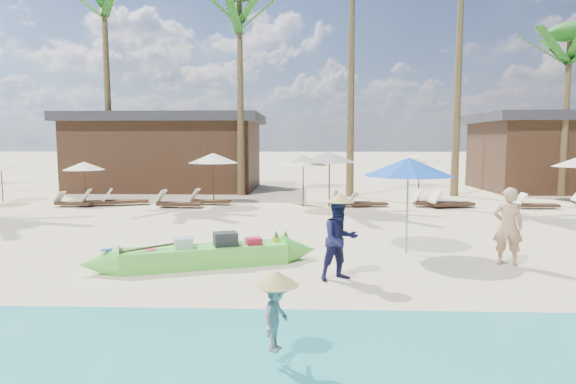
{
  "coord_description": "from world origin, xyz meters",
  "views": [
    {
      "loc": [
        -0.1,
        -10.09,
        2.74
      ],
      "look_at": [
        -0.53,
        2.0,
        1.47
      ],
      "focal_mm": 30.0,
      "sensor_mm": 36.0,
      "label": 1
    }
  ],
  "objects": [
    {
      "name": "ground",
      "position": [
        0.0,
        0.0,
        0.0
      ],
      "size": [
        240.0,
        240.0,
        0.0
      ],
      "primitive_type": "plane",
      "color": "beige",
      "rests_on": "ground"
    },
    {
      "name": "green_canoe",
      "position": [
        -2.29,
        0.22,
        0.25
      ],
      "size": [
        5.57,
        2.21,
        0.73
      ],
      "rotation": [
        0.0,
        0.0,
        0.33
      ],
      "color": "#5BE245",
      "rests_on": "ground"
    },
    {
      "name": "tourist",
      "position": [
        4.4,
        0.56,
        0.87
      ],
      "size": [
        0.72,
        0.56,
        1.74
      ],
      "primitive_type": "imported",
      "rotation": [
        0.0,
        0.0,
        2.9
      ],
      "color": "tan",
      "rests_on": "ground"
    },
    {
      "name": "vendor_green",
      "position": [
        0.59,
        -0.71,
        0.81
      ],
      "size": [
        0.97,
        0.88,
        1.62
      ],
      "primitive_type": "imported",
      "rotation": [
        0.0,
        0.0,
        0.42
      ],
      "color": "#16173E",
      "rests_on": "ground"
    },
    {
      "name": "vendor_yellow",
      "position": [
        -0.44,
        -4.43,
        0.62
      ],
      "size": [
        0.51,
        0.65,
        0.89
      ],
      "primitive_type": "imported",
      "rotation": [
        0.0,
        0.0,
        1.22
      ],
      "color": "gray",
      "rests_on": "ground"
    },
    {
      "name": "blue_umbrella",
      "position": [
        2.41,
        1.66,
        2.13
      ],
      "size": [
        2.19,
        2.19,
        2.35
      ],
      "color": "#99999E",
      "rests_on": "ground"
    },
    {
      "name": "resort_parasol_2",
      "position": [
        -13.89,
        11.21,
        1.67
      ],
      "size": [
        1.8,
        1.8,
        1.85
      ],
      "color": "#3C2518",
      "rests_on": "ground"
    },
    {
      "name": "resort_parasol_3",
      "position": [
        -9.85,
        10.76,
        1.67
      ],
      "size": [
        1.8,
        1.8,
        1.85
      ],
      "color": "#3C2518",
      "rests_on": "ground"
    },
    {
      "name": "lounger_3_left",
      "position": [
        -9.93,
        9.67,
        0.19
      ],
      "size": [
        1.69,
        0.69,
        0.56
      ],
      "rotation": [
        0.0,
        0.0,
        -0.11
      ],
      "color": "#3C2518",
      "rests_on": "ground"
    },
    {
      "name": "lounger_3_right",
      "position": [
        -8.75,
        10.01,
        0.22
      ],
      "size": [
        1.98,
        1.02,
        0.65
      ],
      "rotation": [
        0.0,
        0.0,
        0.24
      ],
      "color": "#3C2518",
      "rests_on": "ground"
    },
    {
      "name": "resort_parasol_4",
      "position": [
        -4.09,
        10.64,
        2.02
      ],
      "size": [
        2.18,
        2.18,
        2.24
      ],
      "color": "#3C2518",
      "rests_on": "ground"
    },
    {
      "name": "lounger_4_left",
      "position": [
        -7.94,
        10.27,
        0.21
      ],
      "size": [
        1.97,
        1.11,
        0.64
      ],
      "rotation": [
        0.0,
        0.0,
        0.3
      ],
      "color": "#3C2518",
      "rests_on": "ground"
    },
    {
      "name": "lounger_4_right",
      "position": [
        -5.45,
        9.54,
        0.22
      ],
      "size": [
        1.95,
        0.69,
        0.65
      ],
      "rotation": [
        0.0,
        0.0,
        -0.05
      ],
      "color": "#3C2518",
      "rests_on": "ground"
    },
    {
      "name": "resort_parasol_5",
      "position": [
        -0.18,
        9.88,
        1.96
      ],
      "size": [
        2.11,
        2.11,
        2.18
      ],
      "color": "#3C2518",
      "rests_on": "ground"
    },
    {
      "name": "lounger_5_left",
      "position": [
        -4.3,
        10.54,
        0.2
      ],
      "size": [
        1.83,
        0.71,
        0.61
      ],
      "rotation": [
        0.0,
        0.0,
        -0.09
      ],
      "color": "#3C2518",
      "rests_on": "ground"
    },
    {
      "name": "resort_parasol_6",
      "position": [
        0.91,
        9.9,
        2.1
      ],
      "size": [
        2.27,
        2.27,
        2.33
      ],
      "color": "#3C2518",
      "rests_on": "ground"
    },
    {
      "name": "lounger_6_left",
      "position": [
        1.71,
        10.07,
        0.21
      ],
      "size": [
        1.88,
        0.76,
        0.62
      ],
      "rotation": [
        0.0,
        0.0,
        0.11
      ],
      "color": "#3C2518",
      "rests_on": "ground"
    },
    {
      "name": "lounger_6_right",
      "position": [
        2.47,
        10.02,
        0.18
      ],
      "size": [
        1.69,
        0.78,
        0.55
      ],
      "rotation": [
        0.0,
        0.0,
        0.18
      ],
      "color": "#3C2518",
      "rests_on": "ground"
    },
    {
      "name": "resort_parasol_7",
      "position": [
        5.04,
        11.75,
        2.01
      ],
      "size": [
        2.17,
        2.17,
        2.23
      ],
      "color": "#3C2518",
      "rests_on": "ground"
    },
    {
      "name": "lounger_7_left",
      "position": [
        5.86,
        9.87,
        0.22
      ],
      "size": [
        1.98,
        1.04,
        0.65
      ],
      "rotation": [
        0.0,
        0.0,
        0.25
      ],
      "color": "#3C2518",
      "rests_on": "ground"
    },
    {
      "name": "lounger_7_right",
      "position": [
        5.29,
        10.16,
        0.22
      ],
      "size": [
        1.95,
        0.64,
        0.66
      ],
      "rotation": [
        0.0,
        0.0,
        -0.03
      ],
      "color": "#3C2518",
      "rests_on": "ground"
    },
    {
      "name": "resort_parasol_8",
      "position": [
        11.95,
        11.78,
        1.82
      ],
      "size": [
        1.95,
        1.95,
        2.01
      ],
      "color": "#3C2518",
      "rests_on": "ground"
    },
    {
      "name": "lounger_8_left",
      "position": [
        9.32,
        9.78,
        0.19
      ],
      "size": [
        1.68,
        0.55,
        0.57
      ],
      "rotation": [
        0.0,
        0.0,
        0.02
      ],
      "color": "#3C2518",
      "rests_on": "ground"
    },
    {
      "name": "palm_2",
      "position": [
        -10.45,
        15.08,
        9.18
      ],
      "size": [
        2.08,
        2.08,
        11.33
      ],
      "color": "brown",
      "rests_on": "ground"
    },
    {
      "name": "palm_3",
      "position": [
        -3.36,
        14.27,
        8.58
      ],
      "size": [
        2.08,
        2.08,
        10.52
      ],
      "color": "brown",
      "rests_on": "ground"
    },
    {
      "name": "palm_4",
      "position": [
        2.15,
        14.01,
        9.45
      ],
      "size": [
        2.08,
        2.08,
        11.7
      ],
      "color": "brown",
      "rests_on": "ground"
    },
    {
      "name": "palm_6",
      "position": [
        12.84,
        14.52,
        7.05
      ],
      "size": [
        2.08,
        2.08,
        8.51
      ],
      "color": "brown",
      "rests_on": "ground"
    },
    {
      "name": "pavilion_west",
      "position": [
        -8.0,
        17.5,
        2.19
      ],
      "size": [
        10.8,
        6.6,
        4.3
      ],
      "color": "#3C2518",
      "rests_on": "ground"
    },
    {
      "name": "pavilion_east",
      "position": [
        14.0,
        17.5,
        2.2
      ],
      "size": [
        8.8,
        6.6,
        4.3
      ],
      "color": "#3C2518",
      "rests_on": "ground"
    }
  ]
}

